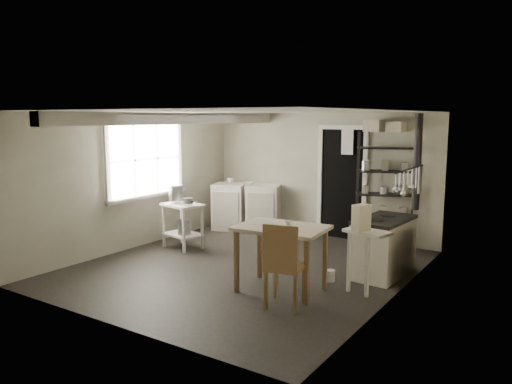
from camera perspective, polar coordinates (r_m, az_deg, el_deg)
The scene contains 31 objects.
floor at distance 7.53m, azimuth -1.26°, elevation -8.60°, with size 5.00×5.00×0.00m, color black.
ceiling at distance 7.19m, azimuth -1.33°, elevation 9.19°, with size 5.00×5.00×0.00m, color silver.
wall_back at distance 9.42m, azimuth 7.35°, elevation 1.97°, with size 4.50×0.02×2.30m, color #AEAA94.
wall_front at distance 5.43m, azimuth -16.43°, elevation -3.17°, with size 4.50×0.02×2.30m, color #AEAA94.
wall_left at distance 8.73m, azimuth -13.56°, elevation 1.29°, with size 0.02×5.00×2.30m, color #AEAA94.
wall_right at distance 6.29m, azimuth 15.85°, elevation -1.57°, with size 0.02×5.00×2.30m, color #AEAA94.
window at distance 8.81m, azimuth -12.56°, elevation 3.67°, with size 0.12×1.76×1.28m, color silver, non-canonical shape.
doorway at distance 9.23m, azimuth 9.77°, elevation 0.84°, with size 0.96×0.10×2.08m, color silver, non-canonical shape.
ceiling_beam at distance 7.93m, azimuth -8.56°, elevation 8.32°, with size 0.18×5.00×0.18m, color silver, non-canonical shape.
wallpaper_panel at distance 6.30m, azimuth 15.76°, elevation -1.56°, with size 0.01×5.00×2.30m, color beige, non-canonical shape.
utensil_rail at distance 6.83m, azimuth 17.02°, elevation 2.55°, with size 0.06×1.20×0.44m, color #AFAFB1, non-canonical shape.
prep_table at distance 8.60m, azimuth -8.37°, elevation -3.75°, with size 0.67×0.48×0.76m, color silver, non-canonical shape.
stockpot at distance 8.61m, azimuth -9.13°, elevation -0.10°, with size 0.25×0.25×0.27m, color #AFAFB1.
saucepan at distance 8.30m, azimuth -7.80°, elevation -1.02°, with size 0.17×0.17×0.10m, color #AFAFB1.
bucket at distance 8.50m, azimuth -8.19°, elevation -3.99°, with size 0.23×0.23×0.25m, color #AFAFB1.
base_cabinets at distance 9.88m, azimuth -1.08°, elevation -1.69°, with size 1.38×0.59×0.91m, color silver, non-canonical shape.
mixing_bowl at distance 9.77m, azimuth -0.84°, elevation 1.13°, with size 0.29×0.29×0.07m, color silver.
counter_cup at distance 9.96m, azimuth -2.95°, elevation 1.36°, with size 0.13×0.13×0.10m, color silver.
shelf_rack at distance 8.78m, azimuth 14.43°, elevation -0.03°, with size 0.94×0.36×1.97m, color black, non-canonical shape.
shelf_jar at distance 8.82m, azimuth 12.61°, elevation 2.86°, with size 0.09×0.10×0.21m, color silver.
storage_box_a at distance 8.70m, azimuth 13.31°, elevation 6.95°, with size 0.29×0.25×0.20m, color beige.
storage_box_b at distance 8.65m, azimuth 15.74°, elevation 6.72°, with size 0.26×0.24×0.17m, color beige.
stove at distance 7.27m, azimuth 14.35°, elevation -5.89°, with size 0.58×1.05×0.82m, color silver, non-canonical shape.
stovepipe at distance 7.42m, azimuth 17.94°, elevation 3.27°, with size 0.10×0.10×1.30m, color black, non-canonical shape.
side_ledge at distance 6.37m, azimuth 12.46°, elevation -7.97°, with size 0.55×0.30×0.85m, color silver, non-canonical shape.
oats_box at distance 6.21m, azimuth 11.94°, elevation -2.88°, with size 0.13×0.22×0.32m, color beige.
work_table at distance 6.47m, azimuth 2.90°, elevation -7.98°, with size 1.11×0.78×0.85m, color #BDB6A1, non-canonical shape.
table_cup at distance 6.25m, azimuth 3.84°, elevation -4.51°, with size 0.11×0.11×0.10m, color silver.
chair at distance 5.94m, azimuth 3.37°, elevation -8.44°, with size 0.42×0.44×1.02m, color brown, non-canonical shape.
flour_sack at distance 8.63m, azimuth 13.92°, elevation -4.97°, with size 0.40×0.34×0.48m, color silver.
floor_crock at distance 6.96m, azimuth 8.50°, elevation -9.49°, with size 0.13×0.13×0.16m, color silver.
Camera 1 is at (4.08, -5.93, 2.22)m, focal length 35.00 mm.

